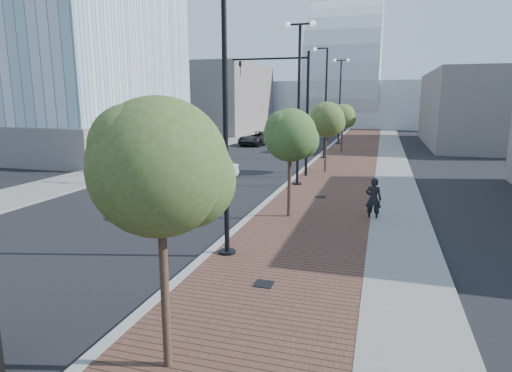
# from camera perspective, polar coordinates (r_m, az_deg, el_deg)

# --- Properties ---
(sidewalk) EXTENTS (7.00, 140.00, 0.12)m
(sidewalk) POSITION_cam_1_polar(r_m,az_deg,el_deg) (42.90, 13.93, 4.50)
(sidewalk) COLOR #4C2D23
(sidewalk) RESTS_ON ground
(concrete_strip) EXTENTS (2.40, 140.00, 0.13)m
(concrete_strip) POSITION_cam_1_polar(r_m,az_deg,el_deg) (42.87, 17.55, 4.30)
(concrete_strip) COLOR slate
(concrete_strip) RESTS_ON ground
(curb) EXTENTS (0.30, 140.00, 0.14)m
(curb) POSITION_cam_1_polar(r_m,az_deg,el_deg) (43.18, 9.28, 4.75)
(curb) COLOR gray
(curb) RESTS_ON ground
(west_sidewalk) EXTENTS (4.00, 140.00, 0.12)m
(west_sidewalk) POSITION_cam_1_polar(r_m,az_deg,el_deg) (46.60, -6.85, 5.30)
(west_sidewalk) COLOR slate
(west_sidewalk) RESTS_ON ground
(white_sedan) EXTENTS (2.82, 4.19, 1.31)m
(white_sedan) POSITION_cam_1_polar(r_m,az_deg,el_deg) (26.86, -6.18, 1.97)
(white_sedan) COLOR silver
(white_sedan) RESTS_ON ground
(dark_car_mid) EXTENTS (3.88, 5.89, 1.51)m
(dark_car_mid) POSITION_cam_1_polar(r_m,az_deg,el_deg) (47.74, 0.21, 6.36)
(dark_car_mid) COLOR black
(dark_car_mid) RESTS_ON ground
(dark_car_far) EXTENTS (2.26, 4.41, 1.22)m
(dark_car_far) POSITION_cam_1_polar(r_m,az_deg,el_deg) (43.82, 5.90, 5.65)
(dark_car_far) COLOR black
(dark_car_far) RESTS_ON ground
(pedestrian) EXTENTS (0.71, 0.51, 1.84)m
(pedestrian) POSITION_cam_1_polar(r_m,az_deg,el_deg) (18.82, 15.36, -1.70)
(pedestrian) COLOR black
(pedestrian) RESTS_ON ground
(streetlight_1) EXTENTS (1.44, 0.56, 9.21)m
(streetlight_1) POSITION_cam_1_polar(r_m,az_deg,el_deg) (13.47, -4.54, 8.27)
(streetlight_1) COLOR black
(streetlight_1) RESTS_ON ground
(streetlight_2) EXTENTS (1.72, 0.56, 9.28)m
(streetlight_2) POSITION_cam_1_polar(r_m,az_deg,el_deg) (25.00, 5.70, 10.87)
(streetlight_2) COLOR black
(streetlight_2) RESTS_ON ground
(streetlight_3) EXTENTS (1.44, 0.56, 9.21)m
(streetlight_3) POSITION_cam_1_polar(r_m,az_deg,el_deg) (36.88, 9.06, 10.26)
(streetlight_3) COLOR black
(streetlight_3) RESTS_ON ground
(streetlight_4) EXTENTS (1.72, 0.56, 9.28)m
(streetlight_4) POSITION_cam_1_polar(r_m,az_deg,el_deg) (48.79, 11.09, 11.05)
(streetlight_4) COLOR black
(streetlight_4) RESTS_ON ground
(traffic_mast) EXTENTS (5.09, 0.20, 8.00)m
(traffic_mast) POSITION_cam_1_polar(r_m,az_deg,el_deg) (28.12, 5.03, 11.29)
(traffic_mast) COLOR black
(traffic_mast) RESTS_ON ground
(tree_0) EXTENTS (2.49, 2.46, 5.17)m
(tree_0) POSITION_cam_1_polar(r_m,az_deg,el_deg) (7.61, -12.37, 2.35)
(tree_0) COLOR #382619
(tree_0) RESTS_ON ground
(tree_1) EXTENTS (2.30, 2.23, 4.73)m
(tree_1) POSITION_cam_1_polar(r_m,az_deg,el_deg) (18.02, 4.72, 6.73)
(tree_1) COLOR #382619
(tree_1) RESTS_ON ground
(tree_2) EXTENTS (2.46, 2.42, 4.90)m
(tree_2) POSITION_cam_1_polar(r_m,az_deg,el_deg) (29.84, 9.48, 8.68)
(tree_2) COLOR #382619
(tree_2) RESTS_ON ground
(tree_3) EXTENTS (2.42, 2.38, 4.61)m
(tree_3) POSITION_cam_1_polar(r_m,az_deg,el_deg) (41.78, 11.53, 9.04)
(tree_3) COLOR #382619
(tree_3) RESTS_ON ground
(tower_podium) EXTENTS (19.00, 19.00, 3.00)m
(tower_podium) POSITION_cam_1_polar(r_m,az_deg,el_deg) (45.44, -23.95, 6.05)
(tower_podium) COLOR #67605D
(tower_podium) RESTS_ON ground
(convention_center) EXTENTS (50.00, 30.00, 50.00)m
(convention_center) POSITION_cam_1_polar(r_m,az_deg,el_deg) (87.87, 11.89, 11.95)
(convention_center) COLOR #B2BABD
(convention_center) RESTS_ON ground
(commercial_block_nw) EXTENTS (14.00, 20.00, 10.00)m
(commercial_block_nw) POSITION_cam_1_polar(r_m,az_deg,el_deg) (67.48, -5.73, 11.45)
(commercial_block_nw) COLOR slate
(commercial_block_nw) RESTS_ON ground
(commercial_block_ne) EXTENTS (12.00, 22.00, 8.00)m
(commercial_block_ne) POSITION_cam_1_polar(r_m,az_deg,el_deg) (53.65, 28.29, 9.06)
(commercial_block_ne) COLOR #675F5C
(commercial_block_ne) RESTS_ON ground
(utility_cover_1) EXTENTS (0.50, 0.50, 0.02)m
(utility_cover_1) POSITION_cam_1_polar(r_m,az_deg,el_deg) (12.03, 1.05, -12.89)
(utility_cover_1) COLOR black
(utility_cover_1) RESTS_ON sidewalk
(utility_cover_2) EXTENTS (0.50, 0.50, 0.02)m
(utility_cover_2) POSITION_cam_1_polar(r_m,az_deg,el_deg) (22.32, 8.55, -1.44)
(utility_cover_2) COLOR black
(utility_cover_2) RESTS_ON sidewalk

